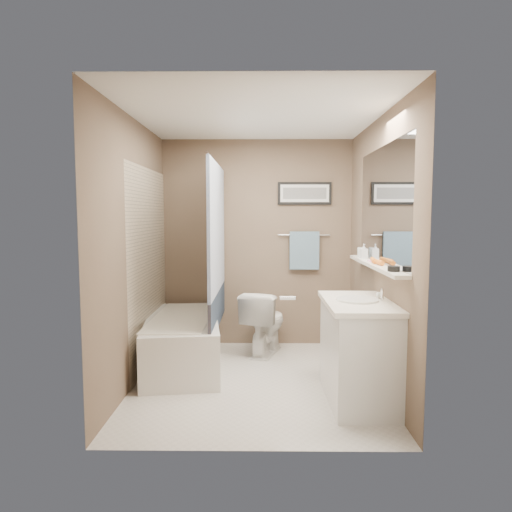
{
  "coord_description": "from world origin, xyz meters",
  "views": [
    {
      "loc": [
        0.05,
        -4.09,
        1.54
      ],
      "look_at": [
        0.0,
        0.15,
        1.15
      ],
      "focal_mm": 32.0,
      "sensor_mm": 36.0,
      "label": 1
    }
  ],
  "objects_px": {
    "bathtub": "(182,342)",
    "hair_brush_back": "(374,260)",
    "candle_bowl_near": "(394,269)",
    "soap_bottle": "(364,251)",
    "toilet": "(265,322)",
    "hair_brush_front": "(378,262)",
    "glass_jar": "(361,252)",
    "vanity": "(359,353)"
  },
  "relations": [
    {
      "from": "hair_brush_front",
      "to": "bathtub",
      "type": "bearing_deg",
      "value": 159.43
    },
    {
      "from": "vanity",
      "to": "hair_brush_front",
      "type": "xyz_separation_m",
      "value": [
        0.19,
        0.18,
        0.74
      ]
    },
    {
      "from": "hair_brush_back",
      "to": "candle_bowl_near",
      "type": "bearing_deg",
      "value": -90.0
    },
    {
      "from": "vanity",
      "to": "hair_brush_front",
      "type": "distance_m",
      "value": 0.78
    },
    {
      "from": "vanity",
      "to": "glass_jar",
      "type": "distance_m",
      "value": 1.13
    },
    {
      "from": "hair_brush_back",
      "to": "soap_bottle",
      "type": "distance_m",
      "value": 0.39
    },
    {
      "from": "hair_brush_back",
      "to": "soap_bottle",
      "type": "height_order",
      "value": "soap_bottle"
    },
    {
      "from": "glass_jar",
      "to": "soap_bottle",
      "type": "bearing_deg",
      "value": -90.0
    },
    {
      "from": "toilet",
      "to": "candle_bowl_near",
      "type": "height_order",
      "value": "candle_bowl_near"
    },
    {
      "from": "glass_jar",
      "to": "candle_bowl_near",
      "type": "bearing_deg",
      "value": -90.0
    },
    {
      "from": "bathtub",
      "to": "soap_bottle",
      "type": "bearing_deg",
      "value": -12.16
    },
    {
      "from": "bathtub",
      "to": "hair_brush_front",
      "type": "height_order",
      "value": "hair_brush_front"
    },
    {
      "from": "toilet",
      "to": "glass_jar",
      "type": "xyz_separation_m",
      "value": [
        0.95,
        -0.49,
        0.81
      ]
    },
    {
      "from": "toilet",
      "to": "hair_brush_back",
      "type": "height_order",
      "value": "hair_brush_back"
    },
    {
      "from": "toilet",
      "to": "candle_bowl_near",
      "type": "xyz_separation_m",
      "value": [
        0.95,
        -1.58,
        0.78
      ]
    },
    {
      "from": "candle_bowl_near",
      "to": "hair_brush_front",
      "type": "distance_m",
      "value": 0.46
    },
    {
      "from": "bathtub",
      "to": "vanity",
      "type": "xyz_separation_m",
      "value": [
        1.6,
        -0.85,
        0.15
      ]
    },
    {
      "from": "hair_brush_front",
      "to": "glass_jar",
      "type": "distance_m",
      "value": 0.63
    },
    {
      "from": "candle_bowl_near",
      "to": "soap_bottle",
      "type": "relative_size",
      "value": 0.64
    },
    {
      "from": "soap_bottle",
      "to": "hair_brush_back",
      "type": "bearing_deg",
      "value": -90.0
    },
    {
      "from": "hair_brush_front",
      "to": "vanity",
      "type": "bearing_deg",
      "value": -135.77
    },
    {
      "from": "bathtub",
      "to": "toilet",
      "type": "relative_size",
      "value": 2.13
    },
    {
      "from": "hair_brush_back",
      "to": "glass_jar",
      "type": "xyz_separation_m",
      "value": [
        0.0,
        0.49,
        0.03
      ]
    },
    {
      "from": "bathtub",
      "to": "candle_bowl_near",
      "type": "xyz_separation_m",
      "value": [
        1.79,
        -1.13,
        0.89
      ]
    },
    {
      "from": "bathtub",
      "to": "hair_brush_back",
      "type": "bearing_deg",
      "value": -24.24
    },
    {
      "from": "hair_brush_back",
      "to": "soap_bottle",
      "type": "bearing_deg",
      "value": 90.0
    },
    {
      "from": "hair_brush_front",
      "to": "hair_brush_back",
      "type": "height_order",
      "value": "same"
    },
    {
      "from": "bathtub",
      "to": "glass_jar",
      "type": "distance_m",
      "value": 2.01
    },
    {
      "from": "bathtub",
      "to": "toilet",
      "type": "height_order",
      "value": "toilet"
    },
    {
      "from": "glass_jar",
      "to": "bathtub",
      "type": "bearing_deg",
      "value": 178.79
    },
    {
      "from": "hair_brush_front",
      "to": "hair_brush_back",
      "type": "distance_m",
      "value": 0.14
    },
    {
      "from": "bathtub",
      "to": "toilet",
      "type": "xyz_separation_m",
      "value": [
        0.84,
        0.45,
        0.1
      ]
    },
    {
      "from": "bathtub",
      "to": "candle_bowl_near",
      "type": "distance_m",
      "value": 2.29
    },
    {
      "from": "bathtub",
      "to": "candle_bowl_near",
      "type": "bearing_deg",
      "value": -40.23
    },
    {
      "from": "candle_bowl_near",
      "to": "glass_jar",
      "type": "xyz_separation_m",
      "value": [
        0.0,
        1.1,
        0.03
      ]
    },
    {
      "from": "soap_bottle",
      "to": "bathtub",
      "type": "bearing_deg",
      "value": 175.64
    },
    {
      "from": "bathtub",
      "to": "hair_brush_back",
      "type": "xyz_separation_m",
      "value": [
        1.79,
        -0.53,
        0.89
      ]
    },
    {
      "from": "bathtub",
      "to": "toilet",
      "type": "bearing_deg",
      "value": 20.43
    },
    {
      "from": "hair_brush_back",
      "to": "toilet",
      "type": "bearing_deg",
      "value": 134.18
    },
    {
      "from": "bathtub",
      "to": "hair_brush_front",
      "type": "relative_size",
      "value": 6.82
    },
    {
      "from": "candle_bowl_near",
      "to": "vanity",
      "type": "bearing_deg",
      "value": 123.07
    },
    {
      "from": "hair_brush_front",
      "to": "soap_bottle",
      "type": "bearing_deg",
      "value": 90.0
    }
  ]
}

